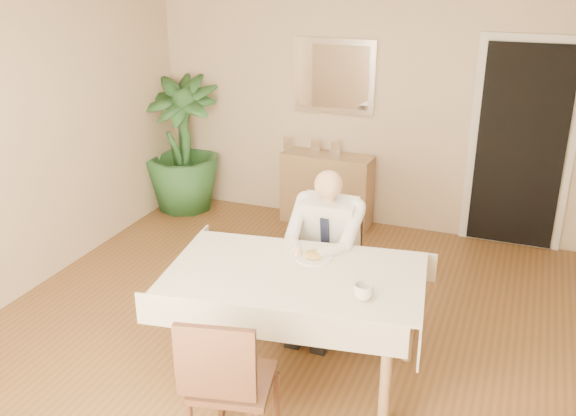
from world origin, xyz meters
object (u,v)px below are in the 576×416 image
at_px(potted_palm, 182,145).
at_px(sideboard, 327,189).
at_px(chair_near, 226,380).
at_px(seated_man, 323,245).
at_px(dining_table, 295,283).
at_px(coffee_mug, 364,292).
at_px(chair_far, 334,256).

bearing_deg(potted_palm, sideboard, 6.06).
distance_m(chair_near, potted_palm, 3.98).
bearing_deg(seated_man, dining_table, -90.00).
height_order(coffee_mug, potted_palm, potted_palm).
xyz_separation_m(seated_man, coffee_mug, (0.51, -0.78, 0.11)).
height_order(seated_man, potted_palm, potted_palm).
distance_m(chair_near, sideboard, 3.54).
relative_size(seated_man, potted_palm, 0.84).
height_order(chair_far, seated_man, seated_man).
bearing_deg(chair_far, seated_man, -96.03).
bearing_deg(sideboard, coffee_mug, -65.88).
xyz_separation_m(chair_near, sideboard, (-0.54, 3.50, -0.15)).
xyz_separation_m(dining_table, sideboard, (-0.60, 2.56, -0.29)).
bearing_deg(chair_near, seated_man, 75.86).
distance_m(dining_table, coffee_mug, 0.56).
relative_size(chair_near, potted_palm, 0.63).
xyz_separation_m(chair_near, coffee_mug, (0.57, 0.75, 0.27)).
distance_m(sideboard, potted_palm, 1.68).
height_order(chair_far, coffee_mug, coffee_mug).
bearing_deg(chair_near, coffee_mug, 40.86).
bearing_deg(seated_man, sideboard, 107.02).
bearing_deg(coffee_mug, chair_far, 115.86).
height_order(dining_table, chair_near, chair_near).
bearing_deg(chair_near, chair_far, 76.20).
height_order(coffee_mug, sideboard, coffee_mug).
distance_m(coffee_mug, potted_palm, 3.76).
relative_size(sideboard, potted_palm, 0.64).
xyz_separation_m(sideboard, potted_palm, (-1.63, -0.17, 0.36)).
height_order(chair_near, potted_palm, potted_palm).
xyz_separation_m(coffee_mug, potted_palm, (-2.74, 2.57, -0.06)).
xyz_separation_m(dining_table, potted_palm, (-2.23, 2.38, 0.08)).
bearing_deg(potted_palm, chair_far, -34.10).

